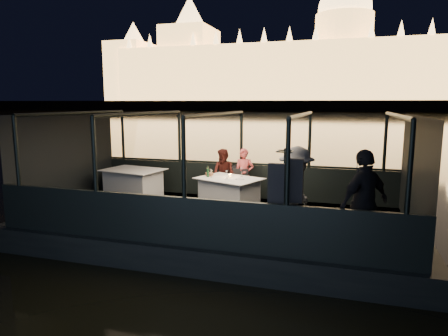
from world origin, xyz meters
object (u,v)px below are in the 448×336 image
(dining_table_central, at_px, (229,194))
(person_woman_coral, at_px, (244,173))
(person_man_maroon, at_px, (224,172))
(chair_port_right, at_px, (239,186))
(coat_stand, at_px, (284,201))
(wine_bottle, at_px, (208,171))
(chair_port_left, at_px, (232,184))
(passenger_stripe, at_px, (296,197))
(passenger_dark, at_px, (364,207))
(dining_table_aft, at_px, (134,185))

(dining_table_central, distance_m, person_woman_coral, 0.97)
(dining_table_central, relative_size, person_man_maroon, 1.07)
(chair_port_right, bearing_deg, coat_stand, -59.52)
(dining_table_central, height_order, person_man_maroon, person_man_maroon)
(person_man_maroon, xyz_separation_m, wine_bottle, (-0.15, -0.86, 0.17))
(chair_port_right, bearing_deg, chair_port_left, 144.00)
(coat_stand, bearing_deg, passenger_stripe, 77.37)
(dining_table_central, height_order, coat_stand, coat_stand)
(coat_stand, xyz_separation_m, passenger_stripe, (0.13, 0.58, -0.05))
(dining_table_central, height_order, passenger_stripe, passenger_stripe)
(chair_port_right, xyz_separation_m, passenger_stripe, (1.71, -2.44, 0.40))
(wine_bottle, bearing_deg, passenger_dark, -32.42)
(dining_table_aft, height_order, passenger_dark, passenger_dark)
(chair_port_left, bearing_deg, chair_port_right, -23.55)
(wine_bottle, bearing_deg, person_woman_coral, 52.81)
(person_man_maroon, bearing_deg, chair_port_right, -15.84)
(dining_table_central, height_order, chair_port_left, chair_port_left)
(person_man_maroon, bearing_deg, dining_table_central, -54.42)
(dining_table_aft, relative_size, coat_stand, 0.85)
(passenger_dark, bearing_deg, coat_stand, -39.26)
(chair_port_left, bearing_deg, dining_table_aft, -152.74)
(dining_table_aft, distance_m, person_man_maroon, 2.45)
(passenger_dark, bearing_deg, chair_port_right, -91.99)
(passenger_stripe, bearing_deg, dining_table_aft, 75.76)
(passenger_dark, height_order, wine_bottle, passenger_dark)
(passenger_stripe, bearing_deg, passenger_dark, -98.30)
(chair_port_left, xyz_separation_m, coat_stand, (1.82, -3.21, 0.45))
(chair_port_right, height_order, person_man_maroon, person_man_maroon)
(person_man_maroon, height_order, passenger_stripe, passenger_stripe)
(person_woman_coral, relative_size, wine_bottle, 5.10)
(chair_port_left, distance_m, person_man_maroon, 0.39)
(passenger_stripe, xyz_separation_m, passenger_dark, (1.17, -0.40, 0.00))
(chair_port_right, relative_size, passenger_stripe, 0.48)
(dining_table_aft, bearing_deg, passenger_dark, -23.56)
(dining_table_central, distance_m, passenger_dark, 3.74)
(coat_stand, bearing_deg, chair_port_left, 119.47)
(wine_bottle, bearing_deg, chair_port_right, 44.95)
(dining_table_central, height_order, person_woman_coral, person_woman_coral)
(dining_table_aft, xyz_separation_m, passenger_dark, (5.69, -2.48, 0.47))
(chair_port_left, relative_size, passenger_dark, 0.50)
(coat_stand, height_order, person_woman_coral, coat_stand)
(dining_table_aft, bearing_deg, person_woman_coral, 12.51)
(coat_stand, bearing_deg, person_man_maroon, 122.17)
(chair_port_left, bearing_deg, passenger_stripe, -38.21)
(person_woman_coral, bearing_deg, dining_table_aft, -175.52)
(chair_port_left, distance_m, wine_bottle, 1.01)
(wine_bottle, bearing_deg, coat_stand, -47.54)
(chair_port_left, bearing_deg, dining_table_central, -64.12)
(dining_table_central, xyz_separation_m, chair_port_left, (-0.15, 0.80, 0.06))
(dining_table_aft, height_order, wine_bottle, wine_bottle)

